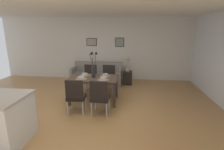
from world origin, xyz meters
name	(u,v)px	position (x,y,z in m)	size (l,w,h in m)	color
ground_plane	(88,111)	(0.00, 0.00, 0.00)	(9.00, 9.00, 0.00)	#A87A47
back_wall_panel	(105,49)	(0.00, 3.25, 1.30)	(9.00, 0.10, 2.60)	silver
ceiling_panel	(88,7)	(0.00, 0.40, 2.64)	(9.00, 7.20, 0.08)	white
dining_table	(94,80)	(0.02, 0.68, 0.65)	(1.40, 0.89, 0.74)	#3D2D23
dining_chair_near_left	(76,95)	(-0.26, -0.15, 0.51)	(0.47, 0.47, 0.92)	black
dining_chair_near_right	(90,77)	(-0.29, 1.53, 0.51)	(0.46, 0.46, 0.92)	black
dining_chair_far_left	(100,96)	(0.35, -0.15, 0.51)	(0.46, 0.46, 0.92)	black
dining_chair_far_right	(108,78)	(0.34, 1.54, 0.51)	(0.47, 0.47, 0.92)	black
centerpiece_vase	(93,68)	(0.02, 0.68, 1.02)	(0.21, 0.23, 0.73)	#232326
placemat_near_left	(81,79)	(-0.29, 0.48, 0.74)	(0.32, 0.32, 0.01)	#7F705B
bowl_near_left	(81,78)	(-0.29, 0.48, 0.78)	(0.17, 0.17, 0.07)	#B2ADA3
placemat_near_right	(85,75)	(-0.29, 0.88, 0.74)	(0.32, 0.32, 0.01)	#7F705B
bowl_near_right	(85,74)	(-0.29, 0.88, 0.78)	(0.17, 0.17, 0.07)	#B2ADA3
placemat_far_left	(103,80)	(0.34, 0.48, 0.74)	(0.32, 0.32, 0.01)	#7F705B
bowl_far_left	(103,78)	(0.34, 0.48, 0.78)	(0.17, 0.17, 0.07)	#B2ADA3
placemat_far_right	(105,76)	(0.34, 0.88, 0.74)	(0.32, 0.32, 0.01)	#7F705B
bowl_far_right	(105,75)	(0.34, 0.88, 0.78)	(0.17, 0.17, 0.07)	#B2ADA3
sofa	(97,76)	(-0.24, 2.55, 0.28)	(1.97, 0.84, 0.80)	gray
side_table	(127,78)	(0.97, 2.49, 0.26)	(0.36, 0.36, 0.52)	black
table_lamp	(128,62)	(0.97, 2.49, 0.89)	(0.22, 0.22, 0.51)	beige
framed_picture_left	(92,42)	(-0.57, 3.18, 1.58)	(0.44, 0.03, 0.31)	black
framed_picture_center	(120,42)	(0.62, 3.18, 1.58)	(0.36, 0.03, 0.37)	black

